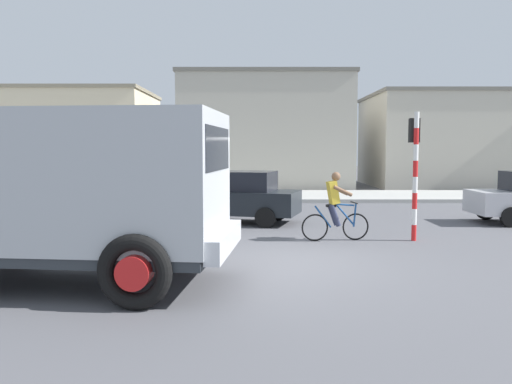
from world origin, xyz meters
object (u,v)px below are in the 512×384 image
object	(u,v)px
truck_foreground	(67,186)
car_white_mid	(235,196)
cyclist	(335,206)
traffic_light_pole	(415,158)

from	to	relation	value
truck_foreground	car_white_mid	size ratio (longest dim) A/B	1.31
truck_foreground	car_white_mid	bearing A→B (deg)	71.36
cyclist	traffic_light_pole	xyz separation A→B (m)	(1.98, 0.08, 1.20)
cyclist	car_white_mid	world-z (taller)	cyclist
cyclist	traffic_light_pole	bearing A→B (deg)	2.32
cyclist	traffic_light_pole	world-z (taller)	traffic_light_pole
cyclist	traffic_light_pole	size ratio (longest dim) A/B	0.54
truck_foreground	cyclist	bearing A→B (deg)	39.23
traffic_light_pole	car_white_mid	xyz separation A→B (m)	(-4.61, 3.17, -1.25)
cyclist	car_white_mid	size ratio (longest dim) A/B	0.40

